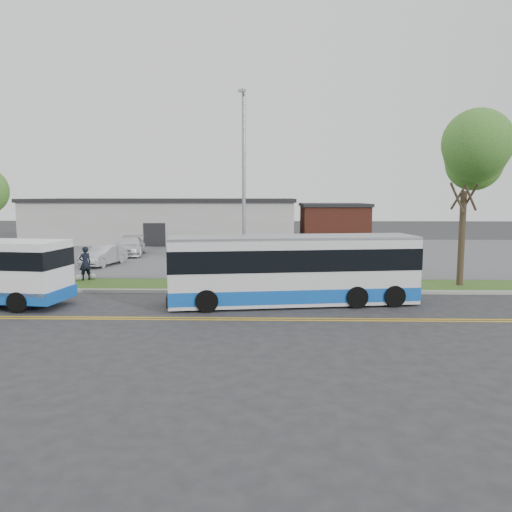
{
  "coord_description": "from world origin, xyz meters",
  "views": [
    {
      "loc": [
        4.25,
        -22.33,
        4.61
      ],
      "look_at": [
        3.61,
        2.6,
        1.6
      ],
      "focal_mm": 35.0,
      "sensor_mm": 36.0,
      "label": 1
    }
  ],
  "objects_px": {
    "streetlight_near": "(244,183)",
    "parked_car_a": "(104,256)",
    "transit_bus": "(293,270)",
    "pedestrian": "(85,263)",
    "parked_car_b": "(130,246)",
    "tree_east": "(465,164)"
  },
  "relations": [
    {
      "from": "streetlight_near",
      "to": "transit_bus",
      "type": "xyz_separation_m",
      "value": [
        2.28,
        -3.98,
        -3.75
      ]
    },
    {
      "from": "streetlight_near",
      "to": "pedestrian",
      "type": "distance_m",
      "value": 9.69
    },
    {
      "from": "pedestrian",
      "to": "streetlight_near",
      "type": "bearing_deg",
      "value": 130.31
    },
    {
      "from": "transit_bus",
      "to": "streetlight_near",
      "type": "bearing_deg",
      "value": 111.24
    },
    {
      "from": "streetlight_near",
      "to": "parked_car_a",
      "type": "distance_m",
      "value": 12.61
    },
    {
      "from": "parked_car_b",
      "to": "transit_bus",
      "type": "bearing_deg",
      "value": -64.49
    },
    {
      "from": "pedestrian",
      "to": "parked_car_a",
      "type": "bearing_deg",
      "value": -122.34
    },
    {
      "from": "streetlight_near",
      "to": "parked_car_a",
      "type": "height_order",
      "value": "streetlight_near"
    },
    {
      "from": "transit_bus",
      "to": "parked_car_a",
      "type": "height_order",
      "value": "transit_bus"
    },
    {
      "from": "streetlight_near",
      "to": "parked_car_b",
      "type": "xyz_separation_m",
      "value": [
        -9.32,
        12.62,
        -4.43
      ]
    },
    {
      "from": "parked_car_b",
      "to": "parked_car_a",
      "type": "bearing_deg",
      "value": -101.44
    },
    {
      "from": "transit_bus",
      "to": "parked_car_a",
      "type": "distance_m",
      "value": 16.1
    },
    {
      "from": "tree_east",
      "to": "pedestrian",
      "type": "distance_m",
      "value": 20.33
    },
    {
      "from": "parked_car_a",
      "to": "parked_car_b",
      "type": "height_order",
      "value": "parked_car_b"
    },
    {
      "from": "streetlight_near",
      "to": "parked_car_a",
      "type": "bearing_deg",
      "value": 143.89
    },
    {
      "from": "tree_east",
      "to": "parked_car_b",
      "type": "xyz_separation_m",
      "value": [
        -20.32,
        12.35,
        -5.4
      ]
    },
    {
      "from": "transit_bus",
      "to": "parked_car_a",
      "type": "xyz_separation_m",
      "value": [
        -11.8,
        10.93,
        -0.73
      ]
    },
    {
      "from": "parked_car_a",
      "to": "parked_car_b",
      "type": "bearing_deg",
      "value": 100.63
    },
    {
      "from": "streetlight_near",
      "to": "parked_car_b",
      "type": "height_order",
      "value": "streetlight_near"
    },
    {
      "from": "tree_east",
      "to": "parked_car_b",
      "type": "height_order",
      "value": "tree_east"
    },
    {
      "from": "pedestrian",
      "to": "parked_car_a",
      "type": "distance_m",
      "value": 5.75
    },
    {
      "from": "pedestrian",
      "to": "parked_car_b",
      "type": "distance_m",
      "value": 11.37
    }
  ]
}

